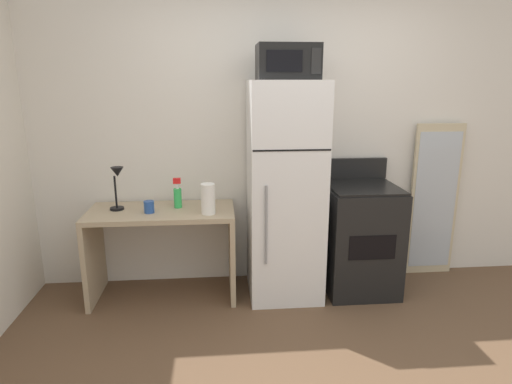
{
  "coord_description": "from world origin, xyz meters",
  "views": [
    {
      "loc": [
        -0.58,
        -2.05,
        1.77
      ],
      "look_at": [
        -0.3,
        1.1,
        0.95
      ],
      "focal_mm": 30.38,
      "sensor_mm": 36.0,
      "label": 1
    }
  ],
  "objects_px": {
    "oven_range": "(360,237)",
    "leaning_mirror": "(434,201)",
    "spray_bottle": "(178,196)",
    "coffee_mug": "(149,207)",
    "refrigerator": "(285,192)",
    "paper_towel_roll": "(208,199)",
    "desk_lamp": "(117,181)",
    "microwave": "(288,62)",
    "desk": "(163,236)"
  },
  "relations": [
    {
      "from": "oven_range",
      "to": "leaning_mirror",
      "type": "relative_size",
      "value": 0.79
    },
    {
      "from": "spray_bottle",
      "to": "leaning_mirror",
      "type": "height_order",
      "value": "leaning_mirror"
    },
    {
      "from": "coffee_mug",
      "to": "oven_range",
      "type": "xyz_separation_m",
      "value": [
        1.74,
        0.05,
        -0.33
      ]
    },
    {
      "from": "refrigerator",
      "to": "paper_towel_roll",
      "type": "bearing_deg",
      "value": -169.77
    },
    {
      "from": "desk_lamp",
      "to": "refrigerator",
      "type": "xyz_separation_m",
      "value": [
        1.34,
        -0.05,
        -0.11
      ]
    },
    {
      "from": "spray_bottle",
      "to": "microwave",
      "type": "bearing_deg",
      "value": -6.66
    },
    {
      "from": "refrigerator",
      "to": "oven_range",
      "type": "height_order",
      "value": "refrigerator"
    },
    {
      "from": "desk_lamp",
      "to": "paper_towel_roll",
      "type": "xyz_separation_m",
      "value": [
        0.72,
        -0.16,
        -0.12
      ]
    },
    {
      "from": "leaning_mirror",
      "to": "coffee_mug",
      "type": "bearing_deg",
      "value": -173.03
    },
    {
      "from": "coffee_mug",
      "to": "desk_lamp",
      "type": "bearing_deg",
      "value": 159.73
    },
    {
      "from": "spray_bottle",
      "to": "oven_range",
      "type": "height_order",
      "value": "oven_range"
    },
    {
      "from": "spray_bottle",
      "to": "refrigerator",
      "type": "xyz_separation_m",
      "value": [
        0.87,
        -0.08,
        0.03
      ]
    },
    {
      "from": "paper_towel_roll",
      "to": "oven_range",
      "type": "bearing_deg",
      "value": 5.26
    },
    {
      "from": "desk",
      "to": "coffee_mug",
      "type": "bearing_deg",
      "value": -139.8
    },
    {
      "from": "paper_towel_roll",
      "to": "refrigerator",
      "type": "bearing_deg",
      "value": 10.23
    },
    {
      "from": "coffee_mug",
      "to": "paper_towel_roll",
      "type": "relative_size",
      "value": 0.4
    },
    {
      "from": "desk_lamp",
      "to": "spray_bottle",
      "type": "distance_m",
      "value": 0.49
    },
    {
      "from": "refrigerator",
      "to": "microwave",
      "type": "bearing_deg",
      "value": -89.67
    },
    {
      "from": "microwave",
      "to": "refrigerator",
      "type": "bearing_deg",
      "value": 90.33
    },
    {
      "from": "desk_lamp",
      "to": "microwave",
      "type": "relative_size",
      "value": 0.77
    },
    {
      "from": "coffee_mug",
      "to": "microwave",
      "type": "xyz_separation_m",
      "value": [
        1.09,
        0.02,
        1.1
      ]
    },
    {
      "from": "desk",
      "to": "leaning_mirror",
      "type": "xyz_separation_m",
      "value": [
        2.42,
        0.24,
        0.18
      ]
    },
    {
      "from": "desk",
      "to": "paper_towel_roll",
      "type": "height_order",
      "value": "paper_towel_roll"
    },
    {
      "from": "oven_range",
      "to": "spray_bottle",
      "type": "bearing_deg",
      "value": 177.17
    },
    {
      "from": "paper_towel_roll",
      "to": "refrigerator",
      "type": "height_order",
      "value": "refrigerator"
    },
    {
      "from": "leaning_mirror",
      "to": "microwave",
      "type": "bearing_deg",
      "value": -168.74
    },
    {
      "from": "desk",
      "to": "oven_range",
      "type": "bearing_deg",
      "value": -0.65
    },
    {
      "from": "paper_towel_roll",
      "to": "desk_lamp",
      "type": "bearing_deg",
      "value": 167.44
    },
    {
      "from": "refrigerator",
      "to": "leaning_mirror",
      "type": "relative_size",
      "value": 1.26
    },
    {
      "from": "desk",
      "to": "spray_bottle",
      "type": "xyz_separation_m",
      "value": [
        0.13,
        0.06,
        0.32
      ]
    },
    {
      "from": "desk",
      "to": "oven_range",
      "type": "xyz_separation_m",
      "value": [
        1.66,
        -0.02,
        -0.06
      ]
    },
    {
      "from": "paper_towel_roll",
      "to": "refrigerator",
      "type": "relative_size",
      "value": 0.14
    },
    {
      "from": "refrigerator",
      "to": "oven_range",
      "type": "bearing_deg",
      "value": 0.46
    },
    {
      "from": "paper_towel_roll",
      "to": "leaning_mirror",
      "type": "bearing_deg",
      "value": 10.37
    },
    {
      "from": "desk",
      "to": "refrigerator",
      "type": "relative_size",
      "value": 0.66
    },
    {
      "from": "desk_lamp",
      "to": "leaning_mirror",
      "type": "bearing_deg",
      "value": 4.41
    },
    {
      "from": "spray_bottle",
      "to": "oven_range",
      "type": "distance_m",
      "value": 1.57
    },
    {
      "from": "desk_lamp",
      "to": "refrigerator",
      "type": "bearing_deg",
      "value": -2.05
    },
    {
      "from": "paper_towel_roll",
      "to": "coffee_mug",
      "type": "bearing_deg",
      "value": 171.84
    },
    {
      "from": "refrigerator",
      "to": "spray_bottle",
      "type": "bearing_deg",
      "value": 174.71
    },
    {
      "from": "coffee_mug",
      "to": "refrigerator",
      "type": "xyz_separation_m",
      "value": [
        1.09,
        0.05,
        0.09
      ]
    },
    {
      "from": "spray_bottle",
      "to": "paper_towel_roll",
      "type": "bearing_deg",
      "value": -37.39
    },
    {
      "from": "coffee_mug",
      "to": "oven_range",
      "type": "distance_m",
      "value": 1.77
    },
    {
      "from": "desk",
      "to": "leaning_mirror",
      "type": "relative_size",
      "value": 0.84
    },
    {
      "from": "desk_lamp",
      "to": "coffee_mug",
      "type": "xyz_separation_m",
      "value": [
        0.25,
        -0.09,
        -0.19
      ]
    },
    {
      "from": "desk",
      "to": "refrigerator",
      "type": "bearing_deg",
      "value": -1.37
    },
    {
      "from": "desk",
      "to": "refrigerator",
      "type": "height_order",
      "value": "refrigerator"
    },
    {
      "from": "desk",
      "to": "oven_range",
      "type": "height_order",
      "value": "oven_range"
    },
    {
      "from": "refrigerator",
      "to": "oven_range",
      "type": "xyz_separation_m",
      "value": [
        0.65,
        0.01,
        -0.42
      ]
    },
    {
      "from": "coffee_mug",
      "to": "paper_towel_roll",
      "type": "xyz_separation_m",
      "value": [
        0.47,
        -0.07,
        0.07
      ]
    }
  ]
}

